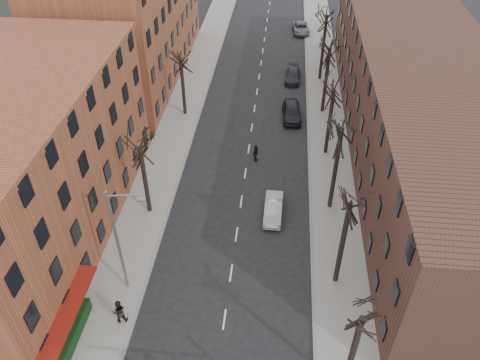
# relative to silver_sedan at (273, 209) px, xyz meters

# --- Properties ---
(sidewalk_left) EXTENTS (4.00, 90.00, 0.15)m
(sidewalk_left) POSITION_rel_silver_sedan_xyz_m (-10.82, 16.43, -0.61)
(sidewalk_left) COLOR gray
(sidewalk_left) RESTS_ON ground
(sidewalk_right) EXTENTS (4.00, 90.00, 0.15)m
(sidewalk_right) POSITION_rel_silver_sedan_xyz_m (5.18, 16.43, -0.61)
(sidewalk_right) COLOR gray
(sidewalk_right) RESTS_ON ground
(building_left_near) EXTENTS (12.00, 26.00, 12.00)m
(building_left_near) POSITION_rel_silver_sedan_xyz_m (-18.82, -3.57, 5.32)
(building_left_near) COLOR brown
(building_left_near) RESTS_ON ground
(building_left_far) EXTENTS (12.00, 28.00, 14.00)m
(building_left_far) POSITION_rel_silver_sedan_xyz_m (-18.82, 25.43, 6.32)
(building_left_far) COLOR brown
(building_left_far) RESTS_ON ground
(building_right) EXTENTS (12.00, 50.00, 10.00)m
(building_right) POSITION_rel_silver_sedan_xyz_m (13.18, 11.43, 4.32)
(building_right) COLOR #442820
(building_right) RESTS_ON ground
(awning_left) EXTENTS (1.20, 7.00, 0.15)m
(awning_left) POSITION_rel_silver_sedan_xyz_m (-12.22, -12.57, -0.68)
(awning_left) COLOR maroon
(awning_left) RESTS_ON ground
(hedge) EXTENTS (0.80, 6.00, 1.00)m
(hedge) POSITION_rel_silver_sedan_xyz_m (-12.32, -13.57, -0.03)
(hedge) COLOR #123516
(hedge) RESTS_ON sidewalk_left
(tree_right_b) EXTENTS (5.20, 5.20, 10.80)m
(tree_right_b) POSITION_rel_silver_sedan_xyz_m (4.78, -6.57, -0.68)
(tree_right_b) COLOR black
(tree_right_b) RESTS_ON ground
(tree_right_c) EXTENTS (5.20, 5.20, 11.60)m
(tree_right_c) POSITION_rel_silver_sedan_xyz_m (4.78, 1.43, -0.68)
(tree_right_c) COLOR black
(tree_right_c) RESTS_ON ground
(tree_right_d) EXTENTS (5.20, 5.20, 10.00)m
(tree_right_d) POSITION_rel_silver_sedan_xyz_m (4.78, 9.43, -0.68)
(tree_right_d) COLOR black
(tree_right_d) RESTS_ON ground
(tree_right_e) EXTENTS (5.20, 5.20, 10.80)m
(tree_right_e) POSITION_rel_silver_sedan_xyz_m (4.78, 17.43, -0.68)
(tree_right_e) COLOR black
(tree_right_e) RESTS_ON ground
(tree_right_f) EXTENTS (5.20, 5.20, 11.60)m
(tree_right_f) POSITION_rel_silver_sedan_xyz_m (4.78, 25.43, -0.68)
(tree_right_f) COLOR black
(tree_right_f) RESTS_ON ground
(tree_left_a) EXTENTS (5.20, 5.20, 9.50)m
(tree_left_a) POSITION_rel_silver_sedan_xyz_m (-10.42, -0.57, -0.68)
(tree_left_a) COLOR black
(tree_left_a) RESTS_ON ground
(tree_left_b) EXTENTS (5.20, 5.20, 9.50)m
(tree_left_b) POSITION_rel_silver_sedan_xyz_m (-10.42, 15.43, -0.68)
(tree_left_b) COLOR black
(tree_left_b) RESTS_ON ground
(streetlight) EXTENTS (2.45, 0.22, 9.03)m
(streetlight) POSITION_rel_silver_sedan_xyz_m (-9.85, -8.57, 4.33)
(streetlight) COLOR slate
(streetlight) RESTS_ON ground
(silver_sedan) EXTENTS (1.51, 4.18, 1.37)m
(silver_sedan) POSITION_rel_silver_sedan_xyz_m (0.00, 0.00, 0.00)
(silver_sedan) COLOR #A9ABB0
(silver_sedan) RESTS_ON ground
(parked_car_near) EXTENTS (2.27, 4.99, 1.66)m
(parked_car_near) POSITION_rel_silver_sedan_xyz_m (1.35, 15.73, 0.15)
(parked_car_near) COLOR black
(parked_car_near) RESTS_ON ground
(parked_car_mid) EXTENTS (2.01, 4.58, 1.31)m
(parked_car_mid) POSITION_rel_silver_sedan_xyz_m (1.39, 24.84, -0.03)
(parked_car_mid) COLOR #222129
(parked_car_mid) RESTS_ON ground
(parked_car_far) EXTENTS (2.70, 5.10, 1.37)m
(parked_car_far) POSITION_rel_silver_sedan_xyz_m (2.48, 40.57, -0.00)
(parked_car_far) COLOR #595B61
(parked_car_far) RESTS_ON ground
(pedestrian_b) EXTENTS (1.11, 0.97, 1.93)m
(pedestrian_b) POSITION_rel_silver_sedan_xyz_m (-9.66, -11.38, 0.43)
(pedestrian_b) COLOR black
(pedestrian_b) RESTS_ON sidewalk_left
(pedestrian_crossing) EXTENTS (0.82, 1.15, 1.81)m
(pedestrian_crossing) POSITION_rel_silver_sedan_xyz_m (-2.01, 7.54, 0.22)
(pedestrian_crossing) COLOR black
(pedestrian_crossing) RESTS_ON ground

